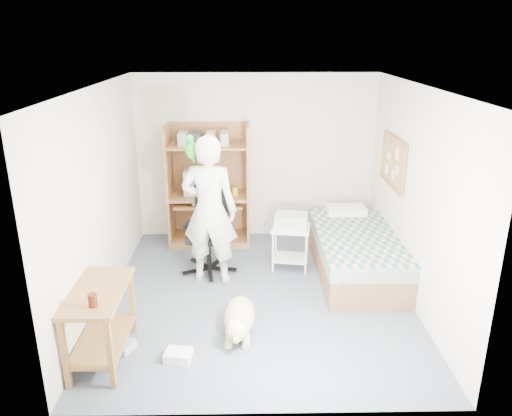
# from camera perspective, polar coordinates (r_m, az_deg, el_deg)

# --- Properties ---
(floor) EXTENTS (4.00, 4.00, 0.00)m
(floor) POSITION_cam_1_polar(r_m,az_deg,el_deg) (6.19, 0.31, -9.98)
(floor) COLOR #4A5365
(floor) RESTS_ON ground
(wall_back) EXTENTS (3.60, 0.02, 2.50)m
(wall_back) POSITION_cam_1_polar(r_m,az_deg,el_deg) (7.61, -0.03, 5.81)
(wall_back) COLOR beige
(wall_back) RESTS_ON floor
(wall_right) EXTENTS (0.02, 4.00, 2.50)m
(wall_right) POSITION_cam_1_polar(r_m,az_deg,el_deg) (6.00, 17.79, 1.12)
(wall_right) COLOR beige
(wall_right) RESTS_ON floor
(wall_left) EXTENTS (0.02, 4.00, 2.50)m
(wall_left) POSITION_cam_1_polar(r_m,az_deg,el_deg) (5.92, -17.37, 0.93)
(wall_left) COLOR beige
(wall_left) RESTS_ON floor
(ceiling) EXTENTS (3.60, 4.00, 0.02)m
(ceiling) POSITION_cam_1_polar(r_m,az_deg,el_deg) (5.42, 0.35, 13.72)
(ceiling) COLOR white
(ceiling) RESTS_ON wall_back
(computer_hutch) EXTENTS (1.20, 0.63, 1.80)m
(computer_hutch) POSITION_cam_1_polar(r_m,az_deg,el_deg) (7.49, -5.36, 2.09)
(computer_hutch) COLOR brown
(computer_hutch) RESTS_ON floor
(bed) EXTENTS (1.02, 2.02, 0.66)m
(bed) POSITION_cam_1_polar(r_m,az_deg,el_deg) (6.76, 11.32, -5.00)
(bed) COLOR brown
(bed) RESTS_ON floor
(side_desk) EXTENTS (0.50, 1.00, 0.75)m
(side_desk) POSITION_cam_1_polar(r_m,az_deg,el_deg) (5.10, -17.40, -11.47)
(side_desk) COLOR brown
(side_desk) RESTS_ON floor
(corkboard) EXTENTS (0.04, 0.94, 0.66)m
(corkboard) POSITION_cam_1_polar(r_m,az_deg,el_deg) (6.76, 15.40, 5.13)
(corkboard) COLOR olive
(corkboard) RESTS_ON wall_right
(office_chair) EXTENTS (0.65, 0.65, 1.15)m
(office_chair) POSITION_cam_1_polar(r_m,az_deg,el_deg) (6.70, -5.33, -3.76)
(office_chair) COLOR black
(office_chair) RESTS_ON floor
(person) EXTENTS (0.76, 0.57, 1.91)m
(person) POSITION_cam_1_polar(r_m,az_deg,el_deg) (6.21, -5.33, -0.28)
(person) COLOR white
(person) RESTS_ON floor
(parrot) EXTENTS (0.14, 0.25, 0.39)m
(parrot) POSITION_cam_1_polar(r_m,az_deg,el_deg) (6.03, -7.48, 6.84)
(parrot) COLOR #148A24
(parrot) RESTS_ON person
(dog) EXTENTS (0.37, 1.03, 0.39)m
(dog) POSITION_cam_1_polar(r_m,az_deg,el_deg) (5.43, -1.95, -12.46)
(dog) COLOR tan
(dog) RESTS_ON floor
(printer_cart) EXTENTS (0.56, 0.47, 0.60)m
(printer_cart) POSITION_cam_1_polar(r_m,az_deg,el_deg) (6.73, 3.97, -3.78)
(printer_cart) COLOR white
(printer_cart) RESTS_ON floor
(printer) EXTENTS (0.47, 0.39, 0.18)m
(printer) POSITION_cam_1_polar(r_m,az_deg,el_deg) (6.62, 4.03, -1.46)
(printer) COLOR #B8B8B2
(printer) RESTS_ON printer_cart
(crt_monitor) EXTENTS (0.41, 0.43, 0.37)m
(crt_monitor) POSITION_cam_1_polar(r_m,az_deg,el_deg) (7.47, -6.74, 3.06)
(crt_monitor) COLOR beige
(crt_monitor) RESTS_ON computer_hutch
(keyboard) EXTENTS (0.47, 0.22, 0.03)m
(keyboard) POSITION_cam_1_polar(r_m,az_deg,el_deg) (7.39, -5.57, 0.61)
(keyboard) COLOR beige
(keyboard) RESTS_ON computer_hutch
(pencil_cup) EXTENTS (0.08, 0.08, 0.12)m
(pencil_cup) POSITION_cam_1_polar(r_m,az_deg,el_deg) (7.38, -2.39, 1.91)
(pencil_cup) COLOR gold
(pencil_cup) RESTS_ON computer_hutch
(drink_glass) EXTENTS (0.08, 0.08, 0.12)m
(drink_glass) POSITION_cam_1_polar(r_m,az_deg,el_deg) (4.69, -18.17, -9.99)
(drink_glass) COLOR #42140A
(drink_glass) RESTS_ON side_desk
(floor_box_a) EXTENTS (0.28, 0.24, 0.10)m
(floor_box_a) POSITION_cam_1_polar(r_m,az_deg,el_deg) (5.14, -8.87, -16.34)
(floor_box_a) COLOR white
(floor_box_a) RESTS_ON floor
(floor_box_b) EXTENTS (0.24, 0.27, 0.08)m
(floor_box_b) POSITION_cam_1_polar(r_m,az_deg,el_deg) (5.40, -14.93, -15.06)
(floor_box_b) COLOR #B0AFAB
(floor_box_b) RESTS_ON floor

